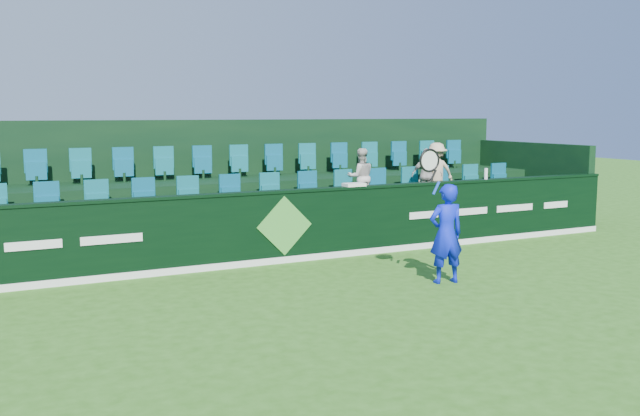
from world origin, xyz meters
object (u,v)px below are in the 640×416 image
tennis_player (446,233)px  drinks_bottle (486,174)px  towel (354,185)px  spectator_right (436,172)px  spectator_left (361,177)px  spectator_middle (427,175)px

tennis_player → drinks_bottle: tennis_player is taller
towel → drinks_bottle: (3.24, 0.00, 0.09)m
tennis_player → towel: size_ratio=5.59×
drinks_bottle → spectator_right: bearing=113.3°
tennis_player → drinks_bottle: bearing=41.5°
spectator_left → spectator_right: spectator_right is taller
tennis_player → spectator_left: (0.60, 3.81, 0.58)m
tennis_player → spectator_right: bearing=56.1°
tennis_player → spectator_left: bearing=81.0°
spectator_right → drinks_bottle: spectator_right is taller
spectator_right → towel: (-2.75, -1.12, -0.07)m
spectator_left → drinks_bottle: 2.68m
spectator_left → drinks_bottle: size_ratio=5.12×
towel → drinks_bottle: size_ratio=1.71×
spectator_right → towel: 2.97m
spectator_right → towel: spectator_right is taller
tennis_player → spectator_middle: 4.49m
spectator_left → towel: bearing=68.7°
spectator_middle → towel: size_ratio=2.88×
drinks_bottle → spectator_middle: bearing=123.3°
spectator_right → spectator_left: bearing=7.9°
spectator_right → tennis_player: bearing=64.0°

